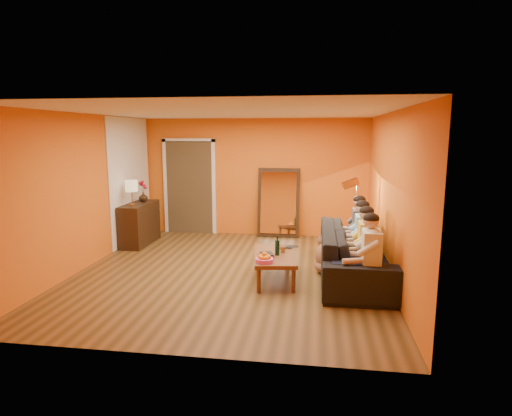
# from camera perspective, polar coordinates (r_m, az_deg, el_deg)

# --- Properties ---
(room_shell) EXTENTS (5.00, 5.50, 2.60)m
(room_shell) POSITION_cam_1_polar(r_m,az_deg,el_deg) (7.25, -2.89, 2.23)
(room_shell) COLOR brown
(room_shell) RESTS_ON ground
(white_accent) EXTENTS (0.02, 1.90, 2.58)m
(white_accent) POSITION_cam_1_polar(r_m,az_deg,el_deg) (9.33, -16.40, 3.55)
(white_accent) COLOR white
(white_accent) RESTS_ON wall_left
(doorway_recess) EXTENTS (1.06, 0.30, 2.10)m
(doorway_recess) POSITION_cam_1_polar(r_m,az_deg,el_deg) (10.02, -8.63, 2.81)
(doorway_recess) COLOR #3F2D19
(doorway_recess) RESTS_ON floor
(door_jamb_left) EXTENTS (0.08, 0.06, 2.20)m
(door_jamb_left) POSITION_cam_1_polar(r_m,az_deg,el_deg) (10.08, -11.94, 2.75)
(door_jamb_left) COLOR white
(door_jamb_left) RESTS_ON wall_back
(door_jamb_right) EXTENTS (0.08, 0.06, 2.20)m
(door_jamb_right) POSITION_cam_1_polar(r_m,az_deg,el_deg) (9.75, -5.62, 2.68)
(door_jamb_right) COLOR white
(door_jamb_right) RESTS_ON wall_back
(door_header) EXTENTS (1.22, 0.06, 0.08)m
(door_header) POSITION_cam_1_polar(r_m,az_deg,el_deg) (9.83, -9.00, 8.92)
(door_header) COLOR white
(door_header) RESTS_ON wall_back
(mirror_frame) EXTENTS (0.92, 0.27, 1.51)m
(mirror_frame) POSITION_cam_1_polar(r_m,az_deg,el_deg) (9.47, 3.02, 0.73)
(mirror_frame) COLOR #312010
(mirror_frame) RESTS_ON floor
(mirror_glass) EXTENTS (0.78, 0.21, 1.35)m
(mirror_glass) POSITION_cam_1_polar(r_m,az_deg,el_deg) (9.43, 3.00, 0.69)
(mirror_glass) COLOR white
(mirror_glass) RESTS_ON mirror_frame
(sideboard) EXTENTS (0.44, 1.18, 0.85)m
(sideboard) POSITION_cam_1_polar(r_m,az_deg,el_deg) (9.18, -15.26, -2.03)
(sideboard) COLOR #312010
(sideboard) RESTS_ON floor
(table_lamp) EXTENTS (0.24, 0.24, 0.51)m
(table_lamp) POSITION_cam_1_polar(r_m,az_deg,el_deg) (8.80, -16.23, 1.92)
(table_lamp) COLOR beige
(table_lamp) RESTS_ON sideboard
(sofa) EXTENTS (2.67, 1.04, 0.78)m
(sofa) POSITION_cam_1_polar(r_m,az_deg,el_deg) (7.04, 12.98, -5.83)
(sofa) COLOR black
(sofa) RESTS_ON floor
(coffee_table) EXTENTS (0.80, 1.30, 0.42)m
(coffee_table) POSITION_cam_1_polar(r_m,az_deg,el_deg) (6.74, 2.44, -7.87)
(coffee_table) COLOR brown
(coffee_table) RESTS_ON floor
(floor_lamp) EXTENTS (0.33, 0.28, 1.44)m
(floor_lamp) POSITION_cam_1_polar(r_m,az_deg,el_deg) (8.01, 13.16, -1.51)
(floor_lamp) COLOR #B27734
(floor_lamp) RESTS_ON floor
(dog) EXTENTS (0.47, 0.61, 0.64)m
(dog) POSITION_cam_1_polar(r_m,az_deg,el_deg) (7.17, 9.25, -6.00)
(dog) COLOR #8F5C40
(dog) RESTS_ON floor
(person_far_left) EXTENTS (0.70, 0.44, 1.22)m
(person_far_left) POSITION_cam_1_polar(r_m,az_deg,el_deg) (6.03, 15.07, -6.39)
(person_far_left) COLOR beige
(person_far_left) RESTS_ON sofa
(person_mid_left) EXTENTS (0.70, 0.44, 1.22)m
(person_mid_left) POSITION_cam_1_polar(r_m,az_deg,el_deg) (6.56, 14.51, -5.06)
(person_mid_left) COLOR #E2C54B
(person_mid_left) RESTS_ON sofa
(person_mid_right) EXTENTS (0.70, 0.44, 1.22)m
(person_mid_right) POSITION_cam_1_polar(r_m,az_deg,el_deg) (7.09, 14.03, -3.92)
(person_mid_right) COLOR #94C7E6
(person_mid_right) RESTS_ON sofa
(person_far_right) EXTENTS (0.70, 0.44, 1.22)m
(person_far_right) POSITION_cam_1_polar(r_m,az_deg,el_deg) (7.62, 13.62, -2.94)
(person_far_right) COLOR #38373D
(person_far_right) RESTS_ON sofa
(fruit_bowl) EXTENTS (0.26, 0.26, 0.16)m
(fruit_bowl) POSITION_cam_1_polar(r_m,az_deg,el_deg) (6.24, 1.12, -6.55)
(fruit_bowl) COLOR #EB53B3
(fruit_bowl) RESTS_ON coffee_table
(wine_bottle) EXTENTS (0.07, 0.07, 0.31)m
(wine_bottle) POSITION_cam_1_polar(r_m,az_deg,el_deg) (6.59, 2.85, -4.99)
(wine_bottle) COLOR black
(wine_bottle) RESTS_ON coffee_table
(tumbler) EXTENTS (0.12, 0.12, 0.10)m
(tumbler) POSITION_cam_1_polar(r_m,az_deg,el_deg) (6.77, 3.57, -5.51)
(tumbler) COLOR #B27F3F
(tumbler) RESTS_ON coffee_table
(laptop) EXTENTS (0.37, 0.25, 0.03)m
(laptop) POSITION_cam_1_polar(r_m,az_deg,el_deg) (7.00, 4.21, -5.31)
(laptop) COLOR black
(laptop) RESTS_ON coffee_table
(book_lower) EXTENTS (0.26, 0.28, 0.02)m
(book_lower) POSITION_cam_1_polar(r_m,az_deg,el_deg) (6.51, 0.69, -6.49)
(book_lower) COLOR #312010
(book_lower) RESTS_ON coffee_table
(book_mid) EXTENTS (0.18, 0.24, 0.02)m
(book_mid) POSITION_cam_1_polar(r_m,az_deg,el_deg) (6.51, 0.79, -6.30)
(book_mid) COLOR maroon
(book_mid) RESTS_ON book_lower
(book_upper) EXTENTS (0.24, 0.28, 0.02)m
(book_upper) POSITION_cam_1_polar(r_m,az_deg,el_deg) (6.49, 0.68, -6.17)
(book_upper) COLOR black
(book_upper) RESTS_ON book_mid
(vase) EXTENTS (0.19, 0.19, 0.20)m
(vase) POSITION_cam_1_polar(r_m,az_deg,el_deg) (9.32, -14.80, 1.44)
(vase) COLOR #312010
(vase) RESTS_ON sideboard
(flowers) EXTENTS (0.17, 0.17, 0.45)m
(flowers) POSITION_cam_1_polar(r_m,az_deg,el_deg) (9.29, -14.87, 2.94)
(flowers) COLOR maroon
(flowers) RESTS_ON vase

